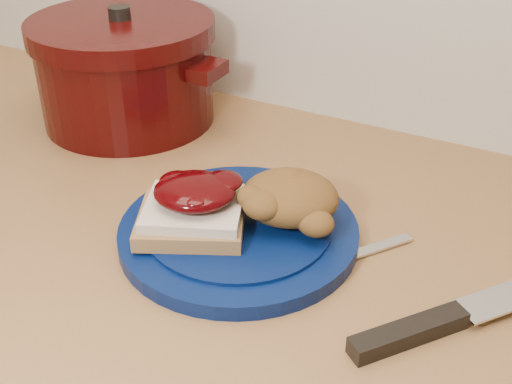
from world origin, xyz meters
The scene contains 7 objects.
plate centered at (0.04, 1.48, 0.91)m, with size 0.25×0.25×0.02m, color #041342.
sandwich centered at (0.01, 1.45, 0.94)m, with size 0.14×0.13×0.05m.
stuffing_mound centered at (0.09, 1.51, 0.95)m, with size 0.10×0.09×0.05m, color brown.
chef_knife centered at (0.27, 1.45, 0.91)m, with size 0.21×0.25×0.02m.
butter_knife centered at (0.16, 1.50, 0.90)m, with size 0.16×0.01×0.00m, color silver.
dutch_oven centered at (-0.24, 1.66, 0.97)m, with size 0.30×0.25×0.16m.
pepper_grinder centered at (-0.33, 1.66, 0.97)m, with size 0.07×0.07×0.13m.
Camera 1 is at (0.32, 1.00, 1.30)m, focal length 45.00 mm.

